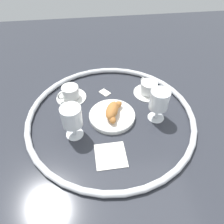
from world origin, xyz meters
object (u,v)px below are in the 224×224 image
at_px(croissant_large, 113,110).
at_px(coffee_cup_near, 70,93).
at_px(coffee_cup_far, 148,89).
at_px(folded_napkin, 111,155).
at_px(juice_glass_right, 72,118).
at_px(sugar_packet, 105,92).
at_px(juice_glass_left, 159,101).
at_px(pastry_plate, 112,115).

bearing_deg(croissant_large, coffee_cup_near, -130.41).
height_order(coffee_cup_far, folded_napkin, coffee_cup_far).
bearing_deg(juice_glass_right, sugar_packet, 148.84).
bearing_deg(folded_napkin, juice_glass_left, 127.67).
relative_size(coffee_cup_far, folded_napkin, 1.24).
relative_size(croissant_large, juice_glass_right, 0.91).
bearing_deg(croissant_large, juice_glass_left, 81.88).
distance_m(coffee_cup_near, coffee_cup_far, 0.36).
distance_m(pastry_plate, sugar_packet, 0.16).
relative_size(sugar_packet, folded_napkin, 0.45).
xyz_separation_m(croissant_large, juice_glass_right, (0.07, -0.16, 0.05)).
distance_m(croissant_large, coffee_cup_far, 0.23).
xyz_separation_m(coffee_cup_near, juice_glass_right, (0.22, 0.02, 0.07)).
bearing_deg(pastry_plate, juice_glass_right, -64.61).
xyz_separation_m(coffee_cup_far, sugar_packet, (-0.03, -0.20, -0.02)).
relative_size(coffee_cup_near, sugar_packet, 2.72).
bearing_deg(juice_glass_left, sugar_packet, -133.94).
xyz_separation_m(croissant_large, juice_glass_left, (0.03, 0.18, 0.05)).
bearing_deg(folded_napkin, coffee_cup_far, 146.14).
height_order(pastry_plate, coffee_cup_near, coffee_cup_near).
xyz_separation_m(coffee_cup_far, folded_napkin, (0.33, -0.22, -0.02)).
height_order(coffee_cup_near, coffee_cup_far, same).
xyz_separation_m(sugar_packet, folded_napkin, (0.35, -0.02, -0.00)).
xyz_separation_m(coffee_cup_far, juice_glass_right, (0.21, -0.34, 0.07)).
height_order(coffee_cup_far, sugar_packet, coffee_cup_far).
bearing_deg(pastry_plate, coffee_cup_near, -130.68).
height_order(juice_glass_left, juice_glass_right, same).
bearing_deg(juice_glass_right, coffee_cup_far, 121.25).
bearing_deg(croissant_large, pastry_plate, -111.13).
distance_m(pastry_plate, juice_glass_right, 0.19).
height_order(coffee_cup_far, juice_glass_right, juice_glass_right).
relative_size(pastry_plate, juice_glass_left, 1.37).
bearing_deg(juice_glass_left, juice_glass_right, -82.04).
xyz_separation_m(pastry_plate, coffee_cup_near, (-0.15, -0.17, 0.01)).
distance_m(coffee_cup_near, folded_napkin, 0.37).
relative_size(coffee_cup_near, juice_glass_left, 0.97).
height_order(pastry_plate, juice_glass_left, juice_glass_left).
bearing_deg(coffee_cup_far, folded_napkin, -33.86).
bearing_deg(juice_glass_left, coffee_cup_far, 177.69).
distance_m(coffee_cup_near, juice_glass_right, 0.23).
bearing_deg(juice_glass_right, pastry_plate, 115.39).
xyz_separation_m(pastry_plate, folded_napkin, (0.19, -0.03, -0.01)).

